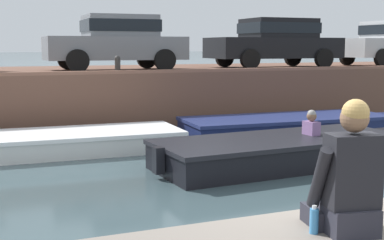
% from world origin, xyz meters
% --- Properties ---
extents(ground_plane, '(400.00, 400.00, 0.00)m').
position_xyz_m(ground_plane, '(0.00, 4.65, 0.00)').
color(ground_plane, '#3D5156').
extents(far_quay_wall, '(60.00, 6.00, 1.55)m').
position_xyz_m(far_quay_wall, '(0.00, 12.29, 0.77)').
color(far_quay_wall, brown).
rests_on(far_quay_wall, ground).
extents(far_wall_coping, '(60.00, 0.24, 0.08)m').
position_xyz_m(far_wall_coping, '(0.00, 9.41, 1.59)').
color(far_wall_coping, brown).
rests_on(far_wall_coping, far_quay_wall).
extents(boat_moored_central_white, '(6.53, 2.01, 0.44)m').
position_xyz_m(boat_moored_central_white, '(-1.93, 7.71, 0.22)').
color(boat_moored_central_white, white).
rests_on(boat_moored_central_white, ground).
extents(boat_moored_east_navy, '(6.28, 2.08, 0.50)m').
position_xyz_m(boat_moored_east_navy, '(4.30, 7.67, 0.25)').
color(boat_moored_east_navy, navy).
rests_on(boat_moored_east_navy, ground).
extents(motorboat_passing, '(5.88, 2.07, 1.02)m').
position_xyz_m(motorboat_passing, '(2.38, 4.92, 0.27)').
color(motorboat_passing, black).
rests_on(motorboat_passing, ground).
extents(car_centre_grey, '(3.90, 2.07, 1.54)m').
position_xyz_m(car_centre_grey, '(0.71, 11.34, 2.39)').
color(car_centre_grey, slate).
rests_on(car_centre_grey, far_quay_wall).
extents(car_right_inner_black, '(4.21, 2.09, 1.54)m').
position_xyz_m(car_right_inner_black, '(5.89, 11.34, 2.40)').
color(car_right_inner_black, black).
rests_on(car_right_inner_black, far_quay_wall).
extents(mooring_bollard_mid, '(0.15, 0.15, 0.44)m').
position_xyz_m(mooring_bollard_mid, '(0.25, 9.54, 1.79)').
color(mooring_bollard_mid, '#2D2B28').
rests_on(mooring_bollard_mid, far_quay_wall).
extents(person_seated_left, '(0.58, 0.59, 0.97)m').
position_xyz_m(person_seated_left, '(-0.72, -0.58, 1.28)').
color(person_seated_left, '#282833').
rests_on(person_seated_left, near_quay).
extents(bottle_drink, '(0.06, 0.06, 0.20)m').
position_xyz_m(bottle_drink, '(-0.96, -0.52, 1.00)').
color(bottle_drink, '#3F8CCC').
rests_on(bottle_drink, near_quay).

